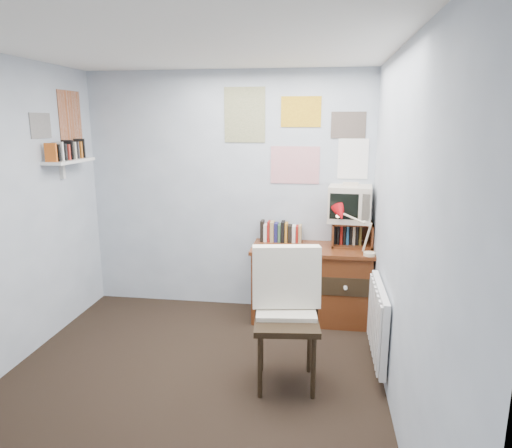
{
  "coord_description": "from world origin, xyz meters",
  "views": [
    {
      "loc": [
        0.97,
        -2.95,
        1.99
      ],
      "look_at": [
        0.4,
        1.01,
        1.09
      ],
      "focal_mm": 32.0,
      "sensor_mm": 36.0,
      "label": 1
    }
  ],
  "objects_px": {
    "radiator": "(378,322)",
    "wall_shelf": "(69,161)",
    "desk_lamp": "(371,234)",
    "crt_tv": "(350,202)",
    "desk_chair": "(286,322)",
    "desk": "(338,282)",
    "tv_riser": "(352,234)"
  },
  "relations": [
    {
      "from": "tv_riser",
      "to": "wall_shelf",
      "type": "distance_m",
      "value": 2.83
    },
    {
      "from": "desk_lamp",
      "to": "radiator",
      "type": "bearing_deg",
      "value": -81.82
    },
    {
      "from": "radiator",
      "to": "wall_shelf",
      "type": "bearing_deg",
      "value": 169.11
    },
    {
      "from": "desk_chair",
      "to": "wall_shelf",
      "type": "xyz_separation_m",
      "value": [
        -2.14,
        0.87,
        1.11
      ]
    },
    {
      "from": "desk_lamp",
      "to": "radiator",
      "type": "height_order",
      "value": "desk_lamp"
    },
    {
      "from": "crt_tv",
      "to": "desk_lamp",
      "type": "bearing_deg",
      "value": -57.47
    },
    {
      "from": "desk_lamp",
      "to": "wall_shelf",
      "type": "height_order",
      "value": "wall_shelf"
    },
    {
      "from": "tv_riser",
      "to": "crt_tv",
      "type": "bearing_deg",
      "value": 145.83
    },
    {
      "from": "tv_riser",
      "to": "crt_tv",
      "type": "xyz_separation_m",
      "value": [
        -0.03,
        0.02,
        0.32
      ]
    },
    {
      "from": "desk",
      "to": "desk_chair",
      "type": "distance_m",
      "value": 1.32
    },
    {
      "from": "desk_lamp",
      "to": "desk",
      "type": "bearing_deg",
      "value": 147.29
    },
    {
      "from": "crt_tv",
      "to": "wall_shelf",
      "type": "xyz_separation_m",
      "value": [
        -2.66,
        -0.51,
        0.41
      ]
    },
    {
      "from": "desk_chair",
      "to": "desk",
      "type": "bearing_deg",
      "value": 64.91
    },
    {
      "from": "desk_chair",
      "to": "crt_tv",
      "type": "relative_size",
      "value": 2.49
    },
    {
      "from": "desk_lamp",
      "to": "tv_riser",
      "type": "height_order",
      "value": "desk_lamp"
    },
    {
      "from": "desk_chair",
      "to": "tv_riser",
      "type": "bearing_deg",
      "value": 61.91
    },
    {
      "from": "desk",
      "to": "crt_tv",
      "type": "bearing_deg",
      "value": 55.66
    },
    {
      "from": "desk_lamp",
      "to": "tv_riser",
      "type": "distance_m",
      "value": 0.37
    },
    {
      "from": "tv_riser",
      "to": "desk",
      "type": "bearing_deg",
      "value": -137.04
    },
    {
      "from": "desk",
      "to": "wall_shelf",
      "type": "height_order",
      "value": "wall_shelf"
    },
    {
      "from": "tv_riser",
      "to": "wall_shelf",
      "type": "xyz_separation_m",
      "value": [
        -2.69,
        -0.49,
        0.74
      ]
    },
    {
      "from": "desk_lamp",
      "to": "tv_riser",
      "type": "relative_size",
      "value": 1.02
    },
    {
      "from": "desk_chair",
      "to": "crt_tv",
      "type": "bearing_deg",
      "value": 63.27
    },
    {
      "from": "radiator",
      "to": "desk",
      "type": "bearing_deg",
      "value": 107.24
    },
    {
      "from": "tv_riser",
      "to": "wall_shelf",
      "type": "bearing_deg",
      "value": -169.68
    },
    {
      "from": "tv_riser",
      "to": "crt_tv",
      "type": "distance_m",
      "value": 0.32
    },
    {
      "from": "desk_lamp",
      "to": "crt_tv",
      "type": "bearing_deg",
      "value": 123.71
    },
    {
      "from": "desk",
      "to": "tv_riser",
      "type": "height_order",
      "value": "tv_riser"
    },
    {
      "from": "crt_tv",
      "to": "radiator",
      "type": "relative_size",
      "value": 0.52
    },
    {
      "from": "crt_tv",
      "to": "wall_shelf",
      "type": "height_order",
      "value": "wall_shelf"
    },
    {
      "from": "radiator",
      "to": "wall_shelf",
      "type": "distance_m",
      "value": 3.15
    },
    {
      "from": "desk",
      "to": "tv_riser",
      "type": "bearing_deg",
      "value": 42.96
    }
  ]
}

